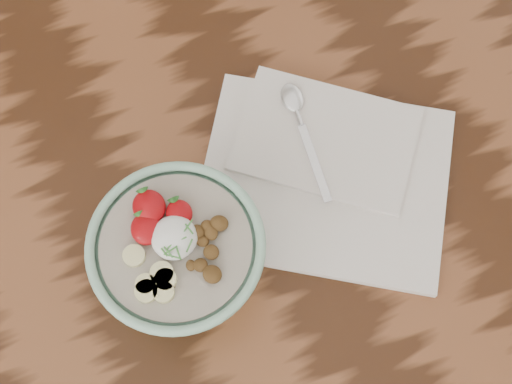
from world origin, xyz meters
TOP-DOWN VIEW (x-y plane):
  - table at (0.00, 0.00)cm, footprint 160.00×90.00cm
  - breakfast_bowl at (6.81, -6.55)cm, footprint 18.59×18.59cm
  - napkin at (26.78, -2.17)cm, footprint 37.26×35.78cm
  - spoon at (26.64, 5.53)cm, footprint 3.85×16.29cm

SIDE VIEW (x-z plane):
  - table at x=0.00cm, z-range 28.20..103.20cm
  - napkin at x=26.78cm, z-range 74.86..76.65cm
  - spoon at x=26.64cm, z-range 76.72..77.57cm
  - breakfast_bowl at x=6.81cm, z-range 75.18..87.43cm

